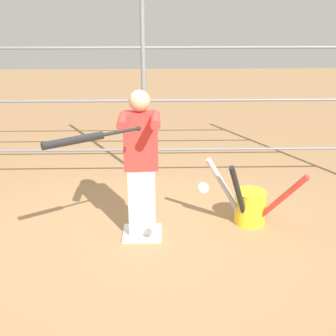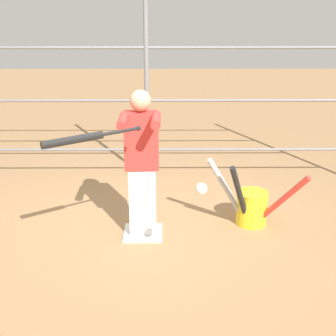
{
  "view_description": "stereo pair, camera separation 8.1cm",
  "coord_description": "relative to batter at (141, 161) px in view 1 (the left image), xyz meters",
  "views": [
    {
      "loc": [
        -0.15,
        4.38,
        2.34
      ],
      "look_at": [
        -0.26,
        0.39,
        0.88
      ],
      "focal_mm": 50.0,
      "sensor_mm": 36.0,
      "label": 1
    },
    {
      "loc": [
        -0.23,
        4.38,
        2.34
      ],
      "look_at": [
        -0.26,
        0.39,
        0.88
      ],
      "focal_mm": 50.0,
      "sensor_mm": 36.0,
      "label": 2
    }
  ],
  "objects": [
    {
      "name": "ground_plane",
      "position": [
        0.0,
        -0.02,
        -0.82
      ],
      "size": [
        24.0,
        24.0,
        0.0
      ],
      "primitive_type": "plane",
      "color": "#9E754C"
    },
    {
      "name": "home_plate",
      "position": [
        0.0,
        -0.02,
        -0.81
      ],
      "size": [
        0.4,
        0.4,
        0.02
      ],
      "color": "white",
      "rests_on": "ground"
    },
    {
      "name": "fence_backstop",
      "position": [
        0.0,
        -1.62,
        0.59
      ],
      "size": [
        5.53,
        0.06,
        2.83
      ],
      "color": "slate",
      "rests_on": "ground"
    },
    {
      "name": "batter",
      "position": [
        0.0,
        0.0,
        0.0
      ],
      "size": [
        0.39,
        0.52,
        1.52
      ],
      "color": "silver",
      "rests_on": "ground"
    },
    {
      "name": "baseball_bat_swinging",
      "position": [
        0.45,
        0.68,
        0.43
      ],
      "size": [
        0.78,
        0.52,
        0.07
      ],
      "color": "black"
    },
    {
      "name": "softball_in_flight",
      "position": [
        -0.52,
        0.95,
        0.09
      ],
      "size": [
        0.1,
        0.1,
        0.1
      ],
      "color": "white"
    },
    {
      "name": "bat_bucket",
      "position": [
        -1.16,
        -0.22,
        -0.6
      ],
      "size": [
        1.01,
        0.61,
        0.79
      ],
      "color": "yellow",
      "rests_on": "ground"
    }
  ]
}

